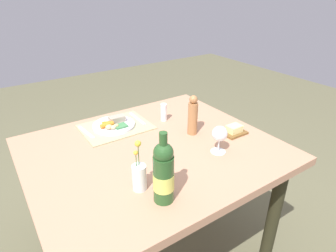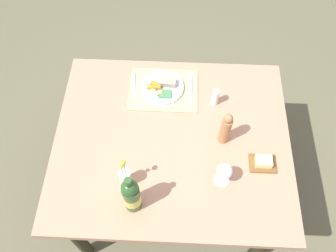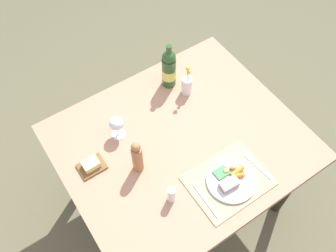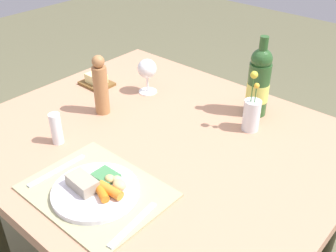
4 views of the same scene
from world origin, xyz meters
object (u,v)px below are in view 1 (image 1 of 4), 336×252
(dinner_plate, at_px, (114,124))
(salt_shaker, at_px, (164,112))
(butter_dish, at_px, (234,130))
(flower_vase, at_px, (139,176))
(fork, at_px, (137,119))
(dining_table, at_px, (153,164))
(knife, at_px, (86,132))
(wine_bottle, at_px, (164,173))
(pepper_mill, at_px, (193,116))
(wine_glass, at_px, (220,135))

(dinner_plate, height_order, salt_shaker, salt_shaker)
(butter_dish, height_order, flower_vase, flower_vase)
(salt_shaker, bearing_deg, fork, -36.67)
(dining_table, relative_size, knife, 6.82)
(dining_table, relative_size, wine_bottle, 4.14)
(butter_dish, relative_size, pepper_mill, 0.58)
(wine_bottle, height_order, butter_dish, wine_bottle)
(salt_shaker, relative_size, flower_vase, 0.49)
(salt_shaker, distance_m, pepper_mill, 0.24)
(butter_dish, bearing_deg, wine_glass, 24.84)
(wine_glass, xyz_separation_m, pepper_mill, (-0.01, -0.23, 0.01))
(dining_table, distance_m, flower_vase, 0.36)
(wine_bottle, bearing_deg, butter_dish, -159.19)
(dinner_plate, relative_size, pepper_mill, 1.07)
(knife, height_order, pepper_mill, pepper_mill)
(wine_glass, relative_size, salt_shaker, 1.31)
(dinner_plate, xyz_separation_m, wine_bottle, (0.10, 0.68, 0.10))
(dinner_plate, height_order, wine_bottle, wine_bottle)
(wine_bottle, distance_m, salt_shaker, 0.71)
(dining_table, height_order, salt_shaker, salt_shaker)
(wine_glass, relative_size, flower_vase, 0.64)
(wine_bottle, height_order, wine_glass, wine_bottle)
(dinner_plate, relative_size, fork, 1.24)
(knife, bearing_deg, wine_bottle, 88.85)
(fork, distance_m, flower_vase, 0.66)
(dining_table, distance_m, wine_glass, 0.38)
(pepper_mill, relative_size, flower_vase, 1.02)
(knife, distance_m, pepper_mill, 0.60)
(wine_bottle, xyz_separation_m, pepper_mill, (-0.43, -0.37, -0.02))
(dining_table, xyz_separation_m, fork, (-0.09, -0.33, 0.11))
(pepper_mill, bearing_deg, salt_shaker, -80.09)
(fork, relative_size, salt_shaker, 1.80)
(flower_vase, bearing_deg, fork, -117.49)
(wine_bottle, bearing_deg, knife, -84.71)
(fork, relative_size, wine_glass, 1.37)
(dinner_plate, height_order, butter_dish, dinner_plate)
(wine_glass, bearing_deg, pepper_mill, -93.43)
(dinner_plate, relative_size, knife, 1.35)
(knife, xyz_separation_m, salt_shaker, (-0.45, 0.10, 0.05))
(butter_dish, bearing_deg, salt_shaker, -57.26)
(salt_shaker, bearing_deg, butter_dish, 122.74)
(wine_bottle, relative_size, salt_shaker, 2.73)
(knife, distance_m, salt_shaker, 0.46)
(knife, xyz_separation_m, pepper_mill, (-0.49, 0.33, 0.10))
(knife, bearing_deg, dining_table, 117.85)
(butter_dish, xyz_separation_m, pepper_mill, (0.19, -0.13, 0.09))
(wine_glass, bearing_deg, salt_shaker, -86.69)
(dinner_plate, distance_m, wine_bottle, 0.69)
(dining_table, relative_size, dinner_plate, 5.05)
(salt_shaker, xyz_separation_m, butter_dish, (-0.23, 0.36, -0.03))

